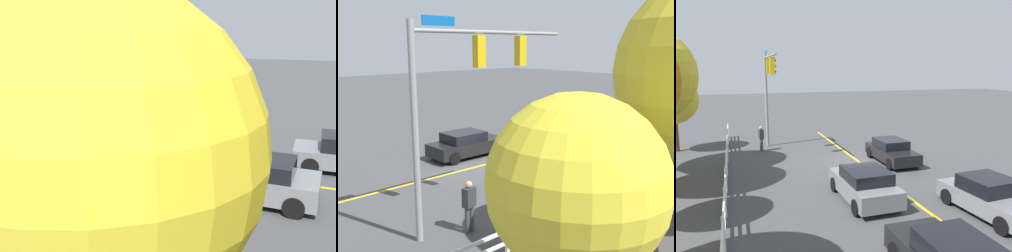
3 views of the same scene
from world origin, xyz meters
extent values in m
plane|color=#444447|center=(0.00, 0.00, 0.00)|extent=(120.00, 120.00, 0.00)
cube|color=gold|center=(-4.00, 0.00, 0.00)|extent=(28.00, 0.16, 0.01)
sphere|color=#148C19|center=(1.68, 4.52, 5.28)|extent=(0.17, 0.17, 0.17)
cube|color=black|center=(-0.81, -1.81, 0.54)|extent=(4.07, 1.73, 0.63)
cube|color=black|center=(-0.60, -1.81, 1.10)|extent=(2.02, 1.56, 0.50)
cylinder|color=black|center=(-2.19, -2.61, 0.32)|extent=(0.64, 0.22, 0.64)
cylinder|color=black|center=(-2.19, -1.01, 0.32)|extent=(0.64, 0.22, 0.64)
cylinder|color=black|center=(0.57, -2.62, 0.32)|extent=(0.64, 0.22, 0.64)
cylinder|color=black|center=(0.58, -1.01, 0.32)|extent=(0.64, 0.22, 0.64)
cube|color=slate|center=(-5.67, 1.91, 0.57)|extent=(4.02, 1.87, 0.69)
cube|color=black|center=(-5.87, 1.90, 1.15)|extent=(2.10, 1.67, 0.48)
cylinder|color=black|center=(-4.32, 2.78, 0.32)|extent=(0.64, 0.23, 0.64)
cylinder|color=black|center=(-4.30, 1.07, 0.32)|extent=(0.64, 0.23, 0.64)
cylinder|color=black|center=(-7.04, 2.74, 0.32)|extent=(0.64, 0.23, 0.64)
cylinder|color=black|center=(-7.02, 1.04, 0.32)|extent=(0.64, 0.23, 0.64)
cylinder|color=black|center=(-7.07, -2.88, 0.32)|extent=(0.65, 0.26, 0.64)
cylinder|color=black|center=(-7.17, -1.16, 0.32)|extent=(0.65, 0.26, 0.64)
cube|color=white|center=(-3.00, 7.40, 0.57)|extent=(0.10, 0.10, 1.15)
cube|color=white|center=(-3.00, 7.40, 0.95)|extent=(26.00, 0.06, 0.09)
cube|color=white|center=(-3.00, 7.40, 0.60)|extent=(26.00, 0.06, 0.09)
sphere|color=yellow|center=(-6.02, 10.76, 4.19)|extent=(3.04, 3.04, 3.04)
camera|label=1|loc=(-7.99, 13.70, 5.27)|focal=42.23mm
camera|label=2|loc=(11.55, 14.67, 5.82)|focal=42.85mm
camera|label=3|loc=(-18.13, 6.94, 5.43)|focal=35.90mm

